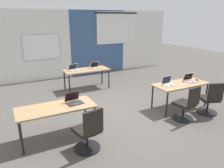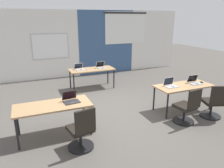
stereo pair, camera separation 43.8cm
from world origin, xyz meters
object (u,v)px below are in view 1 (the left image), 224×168
object	(u,v)px
laptop_near_right_end	(190,80)
desk_near_right	(181,85)
laptop_far_left	(74,69)
laptop_near_left_inner	(74,101)
mouse_far_right	(91,69)
chair_near_right_end	(210,101)
chair_near_right_inner	(186,106)
laptop_far_right	(96,67)
laptop_near_right_inner	(169,83)
desk_far_center	(87,71)
mouse_near_right_end	(197,80)
desk_near_left	(56,109)
mouse_far_left	(82,70)
chair_near_left_inner	(89,133)

from	to	relation	value
laptop_near_right_end	desk_near_right	bearing A→B (deg)	-172.73
laptop_far_left	laptop_near_left_inner	bearing A→B (deg)	-116.89
mouse_far_right	chair_near_right_end	bearing A→B (deg)	-60.86
chair_near_right_inner	laptop_far_right	size ratio (longest dim) A/B	2.61
laptop_far_left	laptop_near_right_inner	size ratio (longest dim) A/B	1.09
desk_far_center	mouse_near_right_end	size ratio (longest dim) A/B	15.64
desk_near_right	laptop_near_left_inner	distance (m)	3.10
desk_near_left	laptop_near_right_inner	xyz separation A→B (m)	(3.09, 0.06, 0.11)
chair_near_right_end	laptop_near_left_inner	size ratio (longest dim) A/B	2.53
laptop_near_left_inner	desk_near_right	bearing A→B (deg)	-7.44
laptop_far_right	mouse_far_right	distance (m)	0.22
desk_near_right	mouse_far_left	bearing A→B (deg)	124.44
chair_near_left_inner	mouse_far_right	size ratio (longest dim) A/B	8.12
laptop_near_left_inner	mouse_far_right	bearing A→B (deg)	54.47
chair_near_right_end	laptop_near_left_inner	bearing A→B (deg)	7.44
chair_near_right_inner	desk_far_center	bearing A→B (deg)	-77.62
chair_near_right_inner	desk_near_left	bearing A→B (deg)	-20.72
laptop_near_right_end	chair_near_left_inner	bearing A→B (deg)	-163.70
chair_near_left_inner	laptop_far_right	distance (m)	3.99
desk_far_center	mouse_far_left	size ratio (longest dim) A/B	15.37
desk_far_center	laptop_near_right_end	distance (m)	3.51
desk_near_right	mouse_near_right_end	distance (m)	0.64
laptop_near_right_end	chair_near_right_end	xyz separation A→B (m)	(-0.02, -0.74, -0.39)
chair_near_right_end	desk_far_center	bearing A→B (deg)	-39.35
desk_near_left	mouse_far_left	distance (m)	3.21
mouse_near_right_end	laptop_far_right	xyz separation A→B (m)	(-2.00, 2.84, 0.03)
chair_near_right_inner	chair_near_left_inner	bearing A→B (deg)	-6.56
laptop_far_left	laptop_near_left_inner	world-z (taller)	laptop_near_left_inner
desk_far_center	laptop_far_left	world-z (taller)	laptop_far_left
desk_near_left	desk_near_right	world-z (taller)	same
mouse_near_right_end	chair_near_right_end	size ratio (longest dim) A/B	0.11
desk_far_center	mouse_far_left	xyz separation A→B (m)	(-0.17, -0.00, 0.08)
desk_near_right	laptop_far_right	world-z (taller)	laptop_far_right
laptop_near_right_end	laptop_far_right	xyz separation A→B (m)	(-1.76, 2.81, -0.00)
desk_near_right	laptop_far_left	world-z (taller)	laptop_far_left
desk_near_left	chair_near_left_inner	world-z (taller)	chair_near_left_inner
mouse_far_left	mouse_far_right	bearing A→B (deg)	-0.02
laptop_far_left	laptop_near_left_inner	size ratio (longest dim) A/B	1.03
desk_far_center	chair_near_left_inner	world-z (taller)	chair_near_left_inner
mouse_far_right	chair_near_right_inner	bearing A→B (deg)	-71.83
laptop_near_right_end	mouse_near_right_end	xyz separation A→B (m)	(0.24, -0.03, -0.03)
mouse_near_right_end	desk_near_right	bearing A→B (deg)	179.49
laptop_near_right_inner	laptop_far_right	xyz separation A→B (m)	(-0.97, 2.78, -0.00)
chair_near_right_end	mouse_near_right_end	bearing A→B (deg)	-90.53
chair_near_right_inner	laptop_far_right	bearing A→B (deg)	-83.37
desk_near_left	laptop_near_right_inner	world-z (taller)	laptop_near_right_inner
desk_far_center	chair_near_left_inner	xyz separation A→B (m)	(-1.33, -3.55, -0.28)
laptop_near_right_end	laptop_near_right_inner	xyz separation A→B (m)	(-0.80, 0.03, 0.00)
laptop_far_left	chair_near_right_inner	world-z (taller)	laptop_far_left
laptop_near_right_end	laptop_far_right	distance (m)	3.31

